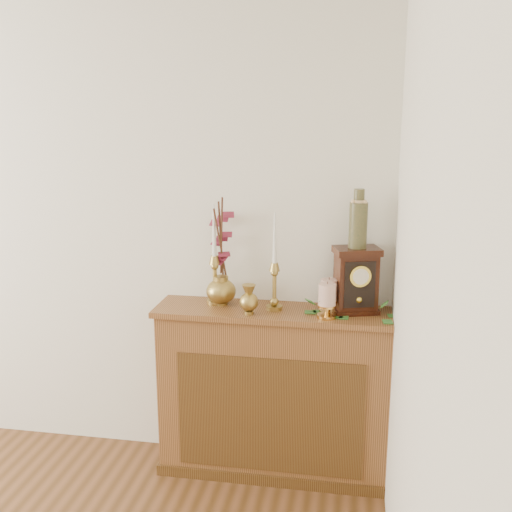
% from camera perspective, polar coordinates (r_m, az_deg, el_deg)
% --- Properties ---
extents(console_shelf, '(1.24, 0.34, 0.93)m').
position_cam_1_polar(console_shelf, '(3.29, 1.67, -13.26)').
color(console_shelf, brown).
rests_on(console_shelf, ground).
extents(candlestick_left, '(0.09, 0.09, 0.53)m').
position_cam_1_polar(candlestick_left, '(3.15, -3.95, -1.52)').
color(candlestick_left, '#B29847').
rests_on(candlestick_left, console_shelf).
extents(candlestick_center, '(0.08, 0.08, 0.51)m').
position_cam_1_polar(candlestick_center, '(3.05, 1.77, -2.16)').
color(candlestick_center, '#B29847').
rests_on(candlestick_center, console_shelf).
extents(bud_vase, '(0.10, 0.10, 0.15)m').
position_cam_1_polar(bud_vase, '(3.00, -0.69, -4.19)').
color(bud_vase, '#B29847').
rests_on(bud_vase, console_shelf).
extents(ginger_jar, '(0.24, 0.25, 0.58)m').
position_cam_1_polar(ginger_jar, '(3.15, -3.26, 0.11)').
color(ginger_jar, '#B29847').
rests_on(ginger_jar, console_shelf).
extents(pillar_candle_left, '(0.10, 0.10, 0.19)m').
position_cam_1_polar(pillar_candle_left, '(3.04, 6.94, -3.63)').
color(pillar_candle_left, gold).
rests_on(pillar_candle_left, console_shelf).
extents(pillar_candle_right, '(0.10, 0.10, 0.19)m').
position_cam_1_polar(pillar_candle_right, '(2.96, 6.78, -4.08)').
color(pillar_candle_right, gold).
rests_on(pillar_candle_right, console_shelf).
extents(ivy_garland, '(0.48, 0.23, 0.09)m').
position_cam_1_polar(ivy_garland, '(3.03, 8.81, -5.35)').
color(ivy_garland, '#336C29').
rests_on(ivy_garland, console_shelf).
extents(mantel_clock, '(0.26, 0.21, 0.34)m').
position_cam_1_polar(mantel_clock, '(3.05, 9.50, -2.34)').
color(mantel_clock, '#39170B').
rests_on(mantel_clock, console_shelf).
extents(ceramic_vase, '(0.09, 0.09, 0.29)m').
position_cam_1_polar(ceramic_vase, '(2.99, 9.71, 3.24)').
color(ceramic_vase, '#172E20').
rests_on(ceramic_vase, mantel_clock).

